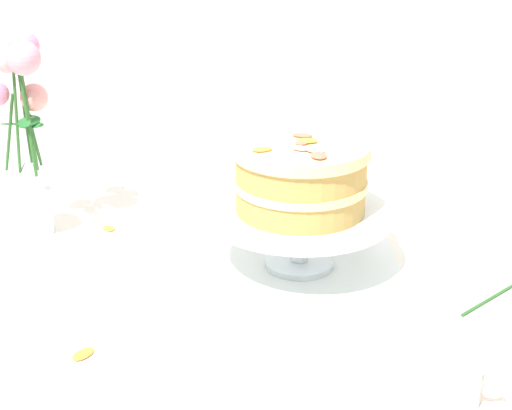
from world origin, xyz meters
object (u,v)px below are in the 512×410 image
Objects in this scene: dining_table at (225,337)px; flower_vase at (27,144)px; layer_cake at (301,177)px; teacup at (450,390)px; cake_stand at (300,220)px.

dining_table is 3.95× the size of flower_vase.
layer_cake is at bearing 37.13° from dining_table.
dining_table is 10.88× the size of teacup.
layer_cake is 1.64× the size of teacup.
cake_stand is 0.07m from layer_cake.
teacup is (0.21, -0.34, -0.06)m from cake_stand.
flower_vase reaches higher than cake_stand.
flower_vase is at bearing 171.75° from layer_cake.
cake_stand is 2.25× the size of teacup.
layer_cake is (0.11, 0.08, 0.25)m from dining_table.
layer_cake is at bearing 122.11° from teacup.
teacup reaches higher than dining_table.
cake_stand reaches higher than dining_table.
cake_stand is 0.40m from teacup.
flower_vase is (-0.47, 0.07, 0.01)m from layer_cake.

